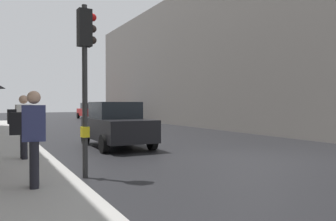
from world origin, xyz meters
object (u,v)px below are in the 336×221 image
Objects in this scene: car_dark_suv at (116,125)px; pedestrian_with_black_backpack at (22,123)px; car_red_sedan at (89,111)px; traffic_light_far_median at (85,94)px; pedestrian_with_grey_backpack at (31,133)px; traffic_light_near_left at (86,59)px; car_blue_van at (112,112)px.

car_dark_suv is 2.38× the size of pedestrian_with_black_backpack.
traffic_light_far_median is at bearing -106.31° from car_red_sedan.
pedestrian_with_black_backpack is (-3.57, -2.44, 0.29)m from car_dark_suv.
pedestrian_with_grey_backpack is 3.58m from pedestrian_with_black_backpack.
car_dark_suv is at bearing 34.32° from pedestrian_with_black_backpack.
traffic_light_far_median is at bearing 73.56° from pedestrian_with_grey_backpack.
car_red_sedan is (5.43, 24.95, 0.00)m from car_dark_suv.
traffic_light_near_left is 3.15m from pedestrian_with_black_backpack.
traffic_light_far_median is at bearing -134.11° from car_blue_van.
pedestrian_with_black_backpack is (-5.75, -16.27, -1.24)m from traffic_light_far_median.
traffic_light_far_median is 0.82× the size of car_red_sedan.
pedestrian_with_grey_backpack is (-5.86, -19.84, -1.24)m from traffic_light_far_median.
pedestrian_with_black_backpack is (-9.05, -19.67, 0.29)m from car_blue_van.
car_dark_suv is (-2.18, -13.83, -1.52)m from traffic_light_far_median.
pedestrian_with_black_backpack is at bearing -145.68° from car_dark_suv.
car_blue_van is 21.66m from pedestrian_with_black_backpack.
pedestrian_with_black_backpack is (0.11, 3.58, 0.00)m from pedestrian_with_grey_backpack.
traffic_light_near_left is 30.94m from car_red_sedan.
traffic_light_near_left is at bearing -104.71° from car_red_sedan.
car_red_sedan is at bearing 90.35° from car_blue_van.
traffic_light_near_left is at bearing -103.74° from traffic_light_far_median.
car_red_sedan is at bearing 71.80° from pedestrian_with_black_backpack.
traffic_light_far_median reaches higher than car_blue_van.
traffic_light_far_median is 1.97× the size of pedestrian_with_black_backpack.
traffic_light_near_left reaches higher than car_red_sedan.
pedestrian_with_black_backpack is at bearing -114.70° from car_blue_van.
traffic_light_far_median is 1.97× the size of pedestrian_with_grey_backpack.
traffic_light_far_median reaches higher than pedestrian_with_grey_backpack.
car_blue_van is at bearing -89.65° from car_red_sedan.
car_dark_suv is at bearing -102.28° from car_red_sedan.
car_blue_van and car_red_sedan have the same top height.
car_red_sedan is at bearing 75.29° from traffic_light_near_left.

